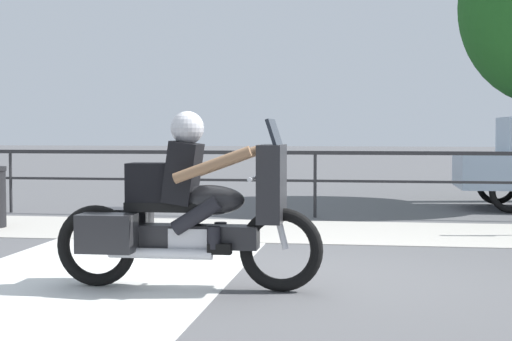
% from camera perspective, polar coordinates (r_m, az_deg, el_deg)
% --- Properties ---
extents(ground_plane, '(120.00, 120.00, 0.00)m').
position_cam_1_polar(ground_plane, '(7.38, 1.47, -7.84)').
color(ground_plane, '#565659').
extents(sidewalk_band, '(44.00, 2.40, 0.01)m').
position_cam_1_polar(sidewalk_band, '(10.72, 3.65, -4.43)').
color(sidewalk_band, '#B7B2A8').
rests_on(sidewalk_band, ground).
extents(crosswalk_band, '(2.67, 6.00, 0.01)m').
position_cam_1_polar(crosswalk_band, '(7.59, -11.93, -7.57)').
color(crosswalk_band, silver).
rests_on(crosswalk_band, ground).
extents(fence_railing, '(36.00, 0.05, 1.05)m').
position_cam_1_polar(fence_railing, '(12.39, 4.32, 0.41)').
color(fence_railing, '#232326').
rests_on(fence_railing, ground).
extents(motorcycle, '(2.36, 0.76, 1.55)m').
position_cam_1_polar(motorcycle, '(6.82, -5.04, -2.89)').
color(motorcycle, black).
rests_on(motorcycle, ground).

